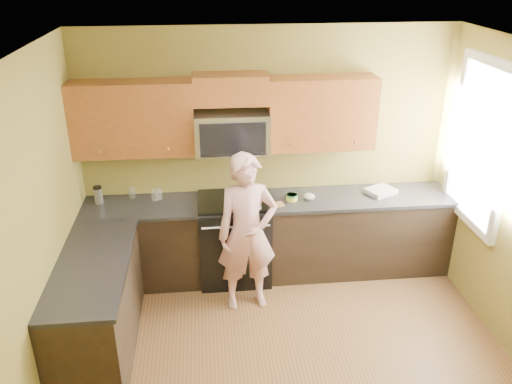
{
  "coord_description": "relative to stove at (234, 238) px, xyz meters",
  "views": [
    {
      "loc": [
        -0.69,
        -3.34,
        3.34
      ],
      "look_at": [
        -0.2,
        1.3,
        1.2
      ],
      "focal_mm": 36.7,
      "sensor_mm": 36.0,
      "label": 1
    }
  ],
  "objects": [
    {
      "name": "floor",
      "position": [
        0.4,
        -1.68,
        -0.47
      ],
      "size": [
        4.0,
        4.0,
        0.0
      ],
      "primitive_type": "plane",
      "color": "brown",
      "rests_on": "ground"
    },
    {
      "name": "ceiling",
      "position": [
        0.4,
        -1.68,
        2.23
      ],
      "size": [
        4.0,
        4.0,
        0.0
      ],
      "primitive_type": "plane",
      "rotation": [
        3.14,
        0.0,
        0.0
      ],
      "color": "white",
      "rests_on": "ground"
    },
    {
      "name": "wall_back",
      "position": [
        0.4,
        0.32,
        0.88
      ],
      "size": [
        4.0,
        0.0,
        4.0
      ],
      "primitive_type": "plane",
      "rotation": [
        1.57,
        0.0,
        0.0
      ],
      "color": "olive",
      "rests_on": "ground"
    },
    {
      "name": "wall_left",
      "position": [
        -1.6,
        -1.68,
        0.88
      ],
      "size": [
        0.0,
        4.0,
        4.0
      ],
      "primitive_type": "plane",
      "rotation": [
        1.57,
        0.0,
        1.57
      ],
      "color": "olive",
      "rests_on": "ground"
    },
    {
      "name": "cabinet_back_run",
      "position": [
        0.4,
        0.02,
        -0.03
      ],
      "size": [
        4.0,
        0.6,
        0.88
      ],
      "primitive_type": "cube",
      "color": "black",
      "rests_on": "floor"
    },
    {
      "name": "cabinet_left_run",
      "position": [
        -1.3,
        -1.08,
        -0.03
      ],
      "size": [
        0.6,
        1.6,
        0.88
      ],
      "primitive_type": "cube",
      "color": "black",
      "rests_on": "floor"
    },
    {
      "name": "countertop_back",
      "position": [
        0.4,
        0.01,
        0.43
      ],
      "size": [
        4.0,
        0.62,
        0.04
      ],
      "primitive_type": "cube",
      "color": "black",
      "rests_on": "cabinet_back_run"
    },
    {
      "name": "countertop_left",
      "position": [
        -1.29,
        -1.08,
        0.43
      ],
      "size": [
        0.62,
        1.6,
        0.04
      ],
      "primitive_type": "cube",
      "color": "black",
      "rests_on": "cabinet_left_run"
    },
    {
      "name": "stove",
      "position": [
        0.0,
        0.0,
        0.0
      ],
      "size": [
        0.76,
        0.65,
        0.95
      ],
      "primitive_type": null,
      "color": "black",
      "rests_on": "floor"
    },
    {
      "name": "microwave",
      "position": [
        0.0,
        0.12,
        0.97
      ],
      "size": [
        0.76,
        0.4,
        0.42
      ],
      "primitive_type": null,
      "color": "silver",
      "rests_on": "wall_back"
    },
    {
      "name": "upper_cab_left",
      "position": [
        -0.99,
        0.16,
        0.97
      ],
      "size": [
        1.22,
        0.33,
        0.75
      ],
      "primitive_type": null,
      "color": "brown",
      "rests_on": "wall_back"
    },
    {
      "name": "upper_cab_right",
      "position": [
        0.94,
        0.16,
        0.97
      ],
      "size": [
        1.12,
        0.33,
        0.75
      ],
      "primitive_type": null,
      "color": "brown",
      "rests_on": "wall_back"
    },
    {
      "name": "upper_cab_over_mw",
      "position": [
        0.0,
        0.16,
        1.62
      ],
      "size": [
        0.76,
        0.33,
        0.3
      ],
      "primitive_type": "cube",
      "color": "brown",
      "rests_on": "wall_back"
    },
    {
      "name": "window",
      "position": [
        2.38,
        -0.48,
        1.17
      ],
      "size": [
        0.06,
        1.06,
        1.66
      ],
      "primitive_type": null,
      "color": "white",
      "rests_on": "wall_right"
    },
    {
      "name": "woman",
      "position": [
        0.1,
        -0.53,
        0.35
      ],
      "size": [
        0.64,
        0.46,
        1.65
      ],
      "primitive_type": "imported",
      "rotation": [
        0.0,
        0.0,
        0.11
      ],
      "color": "#EB757A",
      "rests_on": "floor"
    },
    {
      "name": "frying_pan",
      "position": [
        0.02,
        -0.14,
        0.47
      ],
      "size": [
        0.29,
        0.44,
        0.05
      ],
      "primitive_type": null,
      "rotation": [
        0.0,
        0.0,
        0.13
      ],
      "color": "black",
      "rests_on": "stove"
    },
    {
      "name": "butter_tub",
      "position": [
        0.63,
        -0.02,
        0.45
      ],
      "size": [
        0.13,
        0.13,
        0.09
      ],
      "primitive_type": null,
      "rotation": [
        0.0,
        0.0,
        0.1
      ],
      "color": "#F8EA41",
      "rests_on": "countertop_back"
    },
    {
      "name": "toast_slice",
      "position": [
        0.46,
        -0.12,
        0.45
      ],
      "size": [
        0.13,
        0.13,
        0.01
      ],
      "primitive_type": "cube",
      "rotation": [
        0.0,
        0.0,
        0.22
      ],
      "color": "#B27F47",
      "rests_on": "countertop_back"
    },
    {
      "name": "napkin_a",
      "position": [
        0.22,
        -0.22,
        0.48
      ],
      "size": [
        0.13,
        0.14,
        0.06
      ],
      "primitive_type": "ellipsoid",
      "rotation": [
        0.0,
        0.0,
        -0.23
      ],
      "color": "silver",
      "rests_on": "countertop_back"
    },
    {
      "name": "napkin_b",
      "position": [
        0.82,
        -0.02,
        0.48
      ],
      "size": [
        0.14,
        0.15,
        0.07
      ],
      "primitive_type": "ellipsoid",
      "rotation": [
        0.0,
        0.0,
        -0.19
      ],
      "color": "silver",
      "rests_on": "countertop_back"
    },
    {
      "name": "dish_towel",
      "position": [
        1.63,
        0.06,
        0.47
      ],
      "size": [
        0.37,
        0.35,
        0.05
      ],
      "primitive_type": "cube",
      "rotation": [
        0.0,
        0.0,
        0.44
      ],
      "color": "white",
      "rests_on": "countertop_back"
    },
    {
      "name": "travel_mug",
      "position": [
        -1.42,
        0.12,
        0.45
      ],
      "size": [
        0.11,
        0.11,
        0.19
      ],
      "primitive_type": null,
      "rotation": [
        0.0,
        0.0,
        0.26
      ],
      "color": "silver",
      "rests_on": "countertop_back"
    },
    {
      "name": "glass_a",
      "position": [
        -1.09,
        0.23,
        0.51
      ],
      "size": [
        0.07,
        0.07,
        0.12
      ],
      "primitive_type": "cylinder",
      "rotation": [
        0.0,
        0.0,
        -0.07
      ],
      "color": "silver",
      "rests_on": "countertop_back"
    },
    {
      "name": "glass_b",
      "position": [
        -0.8,
        0.17,
        0.51
      ],
      "size": [
        0.09,
        0.09,
        0.12
      ],
      "primitive_type": "cylinder",
      "rotation": [
        0.0,
        0.0,
        0.3
      ],
      "color": "silver",
      "rests_on": "countertop_back"
    },
    {
      "name": "glass_c",
      "position": [
        -0.84,
        0.14,
        0.51
      ],
      "size": [
        0.07,
        0.07,
        0.12
      ],
      "primitive_type": "cylinder",
      "rotation": [
        0.0,
        0.0,
        0.03
      ],
      "color": "silver",
      "rests_on": "countertop_back"
    }
  ]
}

